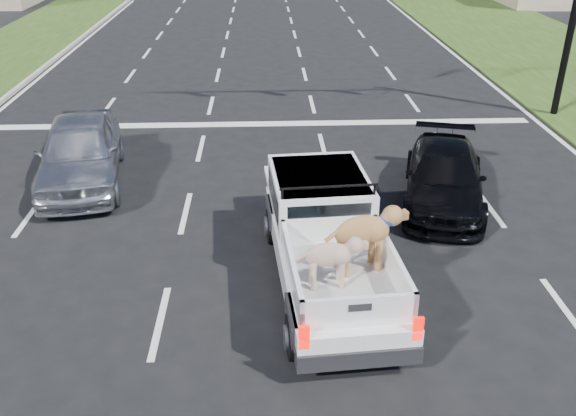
% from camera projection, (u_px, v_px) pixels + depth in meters
% --- Properties ---
extents(ground, '(160.00, 160.00, 0.00)m').
position_uv_depth(ground, '(263.00, 320.00, 10.35)').
color(ground, black).
rests_on(ground, ground).
extents(road_markings, '(17.75, 60.00, 0.01)m').
position_uv_depth(road_markings, '(262.00, 167.00, 16.18)').
color(road_markings, silver).
rests_on(road_markings, ground).
extents(pickup_truck, '(2.31, 5.28, 1.93)m').
position_uv_depth(pickup_truck, '(329.00, 238.00, 10.99)').
color(pickup_truck, black).
rests_on(pickup_truck, ground).
extents(silver_sedan, '(2.66, 4.98, 1.61)m').
position_uv_depth(silver_sedan, '(80.00, 151.00, 15.01)').
color(silver_sedan, silver).
rests_on(silver_sedan, ground).
extents(black_coupe, '(2.79, 4.65, 1.26)m').
position_uv_depth(black_coupe, '(444.00, 177.00, 14.08)').
color(black_coupe, black).
rests_on(black_coupe, ground).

